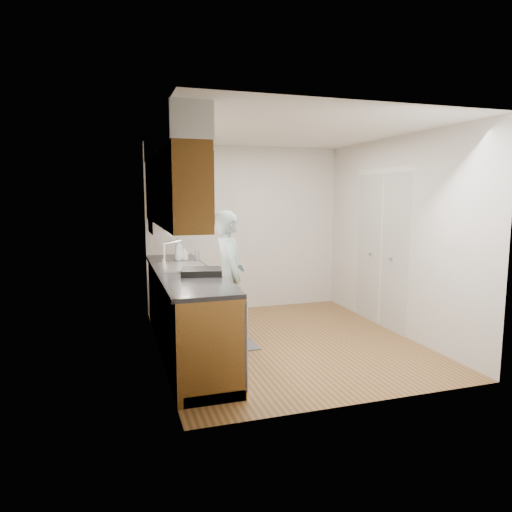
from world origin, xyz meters
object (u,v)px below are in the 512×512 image
at_px(soap_bottle_a, 179,249).
at_px(person, 229,268).
at_px(soap_bottle_b, 184,253).
at_px(dish_rack, 202,272).
at_px(steel_can, 197,256).

bearing_deg(soap_bottle_a, person, -48.63).
relative_size(person, soap_bottle_b, 10.64).
bearing_deg(soap_bottle_b, dish_rack, -89.58).
bearing_deg(person, dish_rack, 144.49).
distance_m(steel_can, dish_rack, 1.02).
bearing_deg(steel_can, dish_rack, -97.53).
height_order(person, steel_can, person).
distance_m(soap_bottle_b, steel_can, 0.20).
xyz_separation_m(person, soap_bottle_a, (-0.52, 0.59, 0.18)).
distance_m(soap_bottle_b, dish_rack, 1.15).
bearing_deg(steel_can, person, -56.36).
xyz_separation_m(person, dish_rack, (-0.44, -0.56, 0.07)).
xyz_separation_m(soap_bottle_a, soap_bottle_b, (0.07, 0.00, -0.06)).
xyz_separation_m(soap_bottle_b, dish_rack, (0.01, -1.15, -0.05)).
relative_size(person, steel_can, 15.42).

